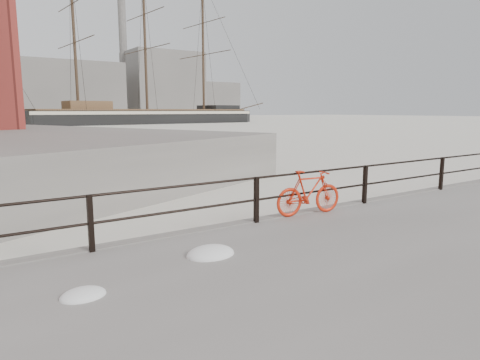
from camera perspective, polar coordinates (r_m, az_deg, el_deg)
ground at (r=14.66m, az=24.55°, el=-2.43°), size 400.00×400.00×0.00m
guardrail at (r=14.45m, az=25.28°, el=0.78°), size 28.00×0.10×1.00m
bicycle at (r=10.06m, az=9.19°, el=-1.63°), size 1.77×0.48×1.06m
barque_black at (r=93.05m, az=-12.19°, el=7.36°), size 64.16×25.50×35.30m
industrial_west at (r=151.08m, az=-21.86°, el=10.98°), size 32.00×18.00×18.00m
industrial_mid at (r=166.91m, az=-10.21°, el=12.29°), size 26.00×20.00×24.00m
industrial_east at (r=181.57m, az=-4.05°, el=10.58°), size 20.00×16.00×14.00m
smokestack at (r=167.67m, az=-15.25°, el=15.54°), size 2.80×2.80×44.00m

